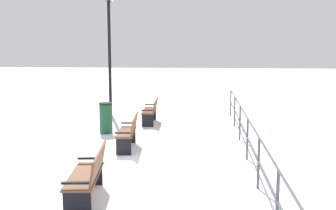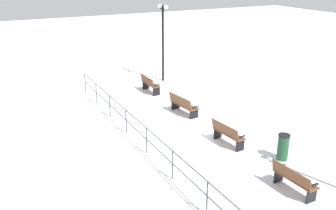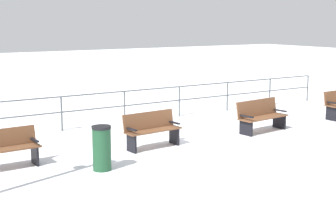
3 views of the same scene
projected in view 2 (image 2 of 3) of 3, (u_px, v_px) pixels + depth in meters
ground_plane at (203, 128)px, 16.64m from camera, size 80.00×80.00×0.00m
bench_nearest at (294, 179)px, 11.76m from camera, size 0.57×1.55×0.88m
bench_second at (227, 133)px, 14.89m from camera, size 0.62×1.58×0.92m
bench_third at (183, 105)px, 18.02m from camera, size 0.77×1.74×0.93m
bench_fourth at (150, 84)px, 21.08m from camera, size 0.55×1.53×0.93m
lamppost_middle at (163, 32)px, 22.41m from camera, size 0.25×1.05×4.55m
waterfront_railing at (136, 126)px, 15.04m from camera, size 0.05×14.67×1.05m
trash_bin at (283, 147)px, 13.77m from camera, size 0.42×0.42×0.99m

